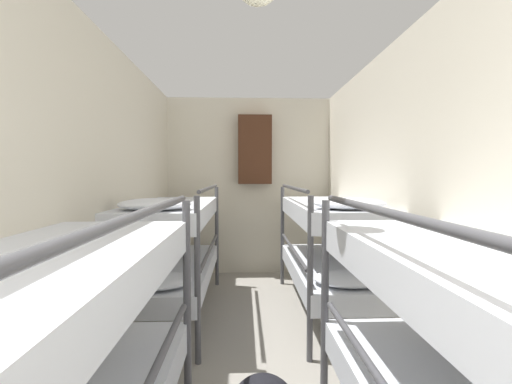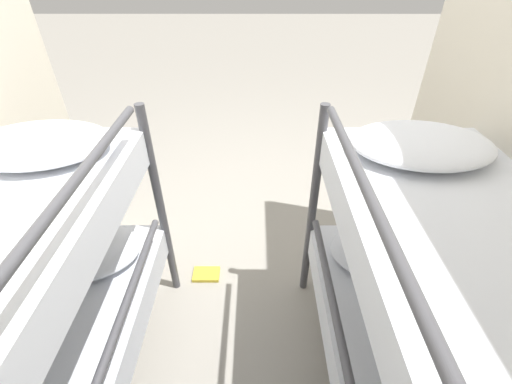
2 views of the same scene
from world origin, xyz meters
The scene contains 3 objects.
ground_plane centered at (0.00, 0.00, 0.00)m, with size 20.00×20.00×0.00m, color gray.
bunk_stack_left_near centered at (-0.74, 1.39, 0.71)m, with size 0.71×1.79×1.23m.
floor_book centered at (0.22, 0.49, 0.01)m, with size 0.17×0.12×0.02m.
Camera 2 is at (-0.10, 1.97, 1.74)m, focal length 24.00 mm.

